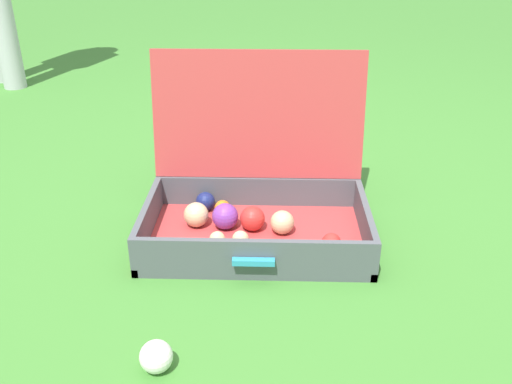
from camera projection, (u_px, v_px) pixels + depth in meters
The scene contains 3 objects.
ground_plane at pixel (274, 243), 1.64m from camera, with size 16.00×16.00×0.00m, color #3D7A2D.
open_suitcase at pixel (254, 196), 1.65m from camera, with size 0.65×0.49×0.51m.
stray_ball_on_grass at pixel (156, 357), 1.17m from camera, with size 0.07×0.07×0.07m, color white.
Camera 1 is at (-0.01, -1.40, 0.87)m, focal length 38.98 mm.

